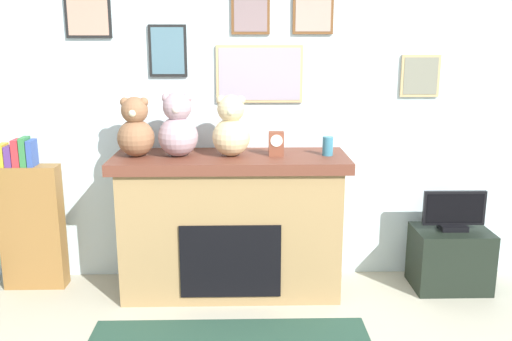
{
  "coord_description": "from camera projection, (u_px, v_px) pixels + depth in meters",
  "views": [
    {
      "loc": [
        0.06,
        -2.32,
        1.89
      ],
      "look_at": [
        0.15,
        1.65,
        0.94
      ],
      "focal_mm": 38.96,
      "sensor_mm": 36.0,
      "label": 1
    }
  ],
  "objects": [
    {
      "name": "tv_stand",
      "position": [
        450.0,
        259.0,
        4.27
      ],
      "size": [
        0.56,
        0.4,
        0.47
      ],
      "primitive_type": "cube",
      "color": "black",
      "rests_on": "ground_plane"
    },
    {
      "name": "fireplace",
      "position": [
        231.0,
        223.0,
        4.17
      ],
      "size": [
        1.71,
        0.64,
        1.06
      ],
      "color": "#95764A",
      "rests_on": "ground_plane"
    },
    {
      "name": "teddy_bear_brown",
      "position": [
        231.0,
        129.0,
        3.99
      ],
      "size": [
        0.27,
        0.27,
        0.44
      ],
      "color": "#CCB887",
      "rests_on": "fireplace"
    },
    {
      "name": "television",
      "position": [
        454.0,
        212.0,
        4.19
      ],
      "size": [
        0.47,
        0.14,
        0.3
      ],
      "color": "black",
      "rests_on": "tv_stand"
    },
    {
      "name": "bookshelf",
      "position": [
        31.0,
        222.0,
        4.23
      ],
      "size": [
        0.46,
        0.16,
        1.18
      ],
      "color": "olive",
      "rests_on": "ground_plane"
    },
    {
      "name": "mantel_clock",
      "position": [
        276.0,
        144.0,
        4.02
      ],
      "size": [
        0.11,
        0.08,
        0.18
      ],
      "color": "brown",
      "rests_on": "fireplace"
    },
    {
      "name": "teddy_bear_cream",
      "position": [
        178.0,
        128.0,
        3.98
      ],
      "size": [
        0.29,
        0.29,
        0.46
      ],
      "color": "#A58993",
      "rests_on": "fireplace"
    },
    {
      "name": "candle_jar",
      "position": [
        328.0,
        146.0,
        4.03
      ],
      "size": [
        0.08,
        0.08,
        0.14
      ],
      "primitive_type": "cylinder",
      "color": "teal",
      "rests_on": "fireplace"
    },
    {
      "name": "back_wall",
      "position": [
        236.0,
        115.0,
        4.34
      ],
      "size": [
        5.2,
        0.15,
        2.6
      ],
      "color": "silver",
      "rests_on": "ground_plane"
    },
    {
      "name": "teddy_bear_grey",
      "position": [
        136.0,
        130.0,
        3.97
      ],
      "size": [
        0.27,
        0.27,
        0.43
      ],
      "color": "brown",
      "rests_on": "fireplace"
    }
  ]
}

